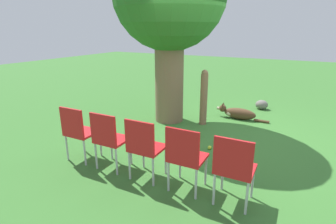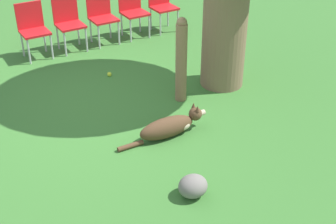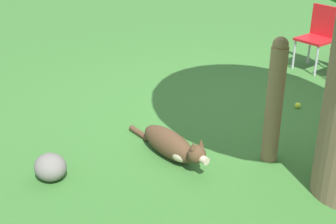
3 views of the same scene
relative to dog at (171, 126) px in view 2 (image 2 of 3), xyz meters
The scene contains 10 objects.
ground_plane 1.11m from the dog, behind, with size 30.00×30.00×0.00m, color #38702D.
dog is the anchor object (origin of this frame).
fence_post 1.05m from the dog, 141.01° to the left, with size 0.16×0.16×1.21m.
red_chair_0 3.33m from the dog, 167.05° to the right, with size 0.43×0.45×0.90m.
red_chair_1 3.25m from the dog, behind, with size 0.43×0.45×0.90m.
red_chair_2 3.29m from the dog, behind, with size 0.43×0.45×0.90m.
red_chair_3 3.44m from the dog, 161.37° to the left, with size 0.43×0.45×0.90m.
red_chair_4 3.69m from the dog, 152.32° to the left, with size 0.43×0.45×0.90m.
tennis_ball 1.90m from the dog, behind, with size 0.07×0.07×0.07m.
garden_rock 1.15m from the dog, 18.78° to the right, with size 0.28×0.31×0.24m.
Camera 2 is at (5.28, -2.34, 3.25)m, focal length 50.00 mm.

